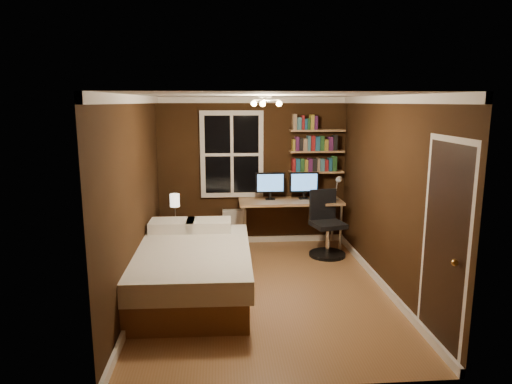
{
  "coord_description": "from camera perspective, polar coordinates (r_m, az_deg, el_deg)",
  "views": [
    {
      "loc": [
        -0.54,
        -5.6,
        2.42
      ],
      "look_at": [
        -0.07,
        0.45,
        1.22
      ],
      "focal_mm": 32.0,
      "sensor_mm": 36.0,
      "label": 1
    }
  ],
  "objects": [
    {
      "name": "office_chair",
      "position": [
        7.38,
        8.79,
        -4.78
      ],
      "size": [
        0.58,
        0.58,
        1.05
      ],
      "rotation": [
        0.0,
        0.0,
        0.23
      ],
      "color": "black",
      "rests_on": "ground"
    },
    {
      "name": "floor",
      "position": [
        6.12,
        0.98,
        -12.09
      ],
      "size": [
        4.2,
        4.2,
        0.0
      ],
      "primitive_type": "plane",
      "color": "#94643B",
      "rests_on": "ground"
    },
    {
      "name": "desk",
      "position": [
        7.63,
        4.32,
        -1.46
      ],
      "size": [
        1.71,
        0.64,
        0.81
      ],
      "color": "#AD7F53",
      "rests_on": "ground"
    },
    {
      "name": "desk_lamp",
      "position": [
        7.63,
        10.17,
        0.55
      ],
      "size": [
        0.14,
        0.32,
        0.44
      ],
      "primitive_type": null,
      "color": "silver",
      "rests_on": "desk"
    },
    {
      "name": "bed",
      "position": [
        5.95,
        -8.74,
        -9.56
      ],
      "size": [
        1.66,
        2.27,
        0.76
      ],
      "rotation": [
        0.0,
        0.0,
        -0.02
      ],
      "color": "brown",
      "rests_on": "ground"
    },
    {
      "name": "bookshelf_upper",
      "position": [
        7.76,
        7.66,
        7.63
      ],
      "size": [
        0.92,
        0.22,
        0.03
      ],
      "primitive_type": "cube",
      "color": "#AD7F53",
      "rests_on": "wall_back"
    },
    {
      "name": "books_row_upper",
      "position": [
        7.75,
        7.69,
        8.59
      ],
      "size": [
        0.42,
        0.16,
        0.23
      ],
      "primitive_type": null,
      "color": "#225124",
      "rests_on": "bookshelf_upper"
    },
    {
      "name": "door_knob",
      "position": [
        4.52,
        23.6,
        -8.1
      ],
      "size": [
        0.06,
        0.06,
        0.06
      ],
      "primitive_type": "sphere",
      "color": "#C3893B",
      "rests_on": "door"
    },
    {
      "name": "monitor_left",
      "position": [
        7.61,
        1.79,
        0.75
      ],
      "size": [
        0.49,
        0.12,
        0.45
      ],
      "primitive_type": null,
      "color": "black",
      "rests_on": "desk"
    },
    {
      "name": "window",
      "position": [
        7.71,
        -3.03,
        4.71
      ],
      "size": [
        1.06,
        0.06,
        1.46
      ],
      "primitive_type": "cube",
      "color": "white",
      "rests_on": "wall_back"
    },
    {
      "name": "monitor_right",
      "position": [
        7.69,
        6.02,
        0.8
      ],
      "size": [
        0.49,
        0.12,
        0.45
      ],
      "primitive_type": null,
      "color": "black",
      "rests_on": "desk"
    },
    {
      "name": "bedside_lamp",
      "position": [
        7.27,
        -10.09,
        -1.93
      ],
      "size": [
        0.15,
        0.15,
        0.43
      ],
      "primitive_type": null,
      "color": "#EDE0C5",
      "rests_on": "nightstand"
    },
    {
      "name": "nightstand",
      "position": [
        7.4,
        -9.96,
        -5.73
      ],
      "size": [
        0.57,
        0.57,
        0.57
      ],
      "primitive_type": "cube",
      "rotation": [
        0.0,
        0.0,
        -0.31
      ],
      "color": "brown",
      "rests_on": "ground"
    },
    {
      "name": "bookshelf_middle",
      "position": [
        7.79,
        7.6,
        5.06
      ],
      "size": [
        0.92,
        0.22,
        0.03
      ],
      "primitive_type": "cube",
      "color": "#AD7F53",
      "rests_on": "wall_back"
    },
    {
      "name": "wall_left",
      "position": [
        5.81,
        -14.88,
        -0.79
      ],
      "size": [
        0.04,
        4.2,
        2.5
      ],
      "primitive_type": "cube",
      "color": "black",
      "rests_on": "ground"
    },
    {
      "name": "door",
      "position": [
        4.78,
        22.38,
        -6.64
      ],
      "size": [
        0.03,
        0.82,
        2.05
      ],
      "primitive_type": null,
      "color": "black",
      "rests_on": "ground"
    },
    {
      "name": "bookshelf_lower",
      "position": [
        7.83,
        7.53,
        2.52
      ],
      "size": [
        0.92,
        0.22,
        0.03
      ],
      "primitive_type": "cube",
      "color": "#AD7F53",
      "rests_on": "wall_back"
    },
    {
      "name": "ceiling_fixture",
      "position": [
        5.52,
        1.16,
        10.99
      ],
      "size": [
        0.44,
        0.44,
        0.18
      ],
      "primitive_type": null,
      "color": "beige",
      "rests_on": "ceiling"
    },
    {
      "name": "books_row_middle",
      "position": [
        7.78,
        7.62,
        6.01
      ],
      "size": [
        0.66,
        0.16,
        0.23
      ],
      "primitive_type": null,
      "color": "#1B577D",
      "rests_on": "bookshelf_middle"
    },
    {
      "name": "wall_right",
      "position": [
        6.1,
        16.15,
        -0.3
      ],
      "size": [
        0.04,
        4.2,
        2.5
      ],
      "primitive_type": "cube",
      "color": "black",
      "rests_on": "ground"
    },
    {
      "name": "books_row_lower",
      "position": [
        7.82,
        7.55,
        3.46
      ],
      "size": [
        0.66,
        0.16,
        0.23
      ],
      "primitive_type": null,
      "color": "maroon",
      "rests_on": "bookshelf_lower"
    },
    {
      "name": "wall_back",
      "position": [
        7.8,
        -0.44,
        2.58
      ],
      "size": [
        3.2,
        0.04,
        2.5
      ],
      "primitive_type": "cube",
      "color": "black",
      "rests_on": "ground"
    },
    {
      "name": "radiator",
      "position": [
        7.88,
        -2.71,
        -4.4
      ],
      "size": [
        0.4,
        0.14,
        0.61
      ],
      "primitive_type": "cube",
      "color": "silver",
      "rests_on": "ground"
    },
    {
      "name": "ceiling",
      "position": [
        5.62,
        1.06,
        12.02
      ],
      "size": [
        3.2,
        4.2,
        0.02
      ],
      "primitive_type": "cube",
      "color": "white",
      "rests_on": "wall_back"
    }
  ]
}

